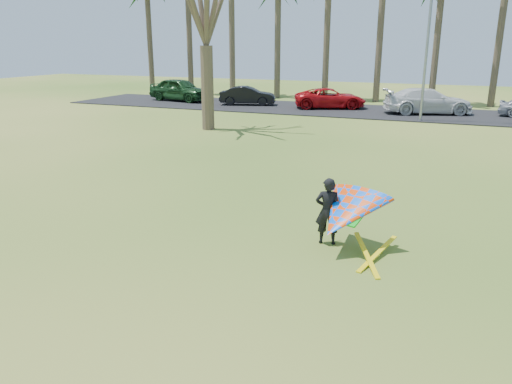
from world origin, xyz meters
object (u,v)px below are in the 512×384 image
at_px(streetlight, 431,40).
at_px(car_0, 180,90).
at_px(kite_flyer, 344,213).
at_px(car_3, 428,101).
at_px(car_1, 248,96).
at_px(car_2, 330,98).

bearing_deg(streetlight, car_0, 169.00).
relative_size(car_0, kite_flyer, 2.08).
bearing_deg(car_3, car_1, 70.81).
height_order(car_3, kite_flyer, kite_flyer).
bearing_deg(car_1, car_0, 69.56).
relative_size(car_1, kite_flyer, 1.65).
distance_m(car_1, car_2, 5.91).
bearing_deg(kite_flyer, streetlight, 89.60).
distance_m(streetlight, kite_flyer, 20.28).
bearing_deg(car_1, kite_flyer, -168.34).
relative_size(car_1, car_2, 0.82).
bearing_deg(car_3, kite_flyer, 160.28).
distance_m(car_3, kite_flyer, 23.07).
xyz_separation_m(car_0, kite_flyer, (17.90, -23.46, -0.07)).
relative_size(streetlight, kite_flyer, 3.35).
height_order(car_1, kite_flyer, kite_flyer).
xyz_separation_m(car_2, kite_flyer, (6.21, -23.43, 0.12)).
bearing_deg(car_0, car_1, -84.48).
bearing_deg(car_0, car_2, -80.26).
distance_m(streetlight, car_1, 13.16).
xyz_separation_m(car_1, car_3, (12.21, 0.05, 0.13)).
relative_size(car_3, kite_flyer, 2.25).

